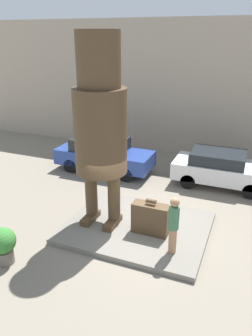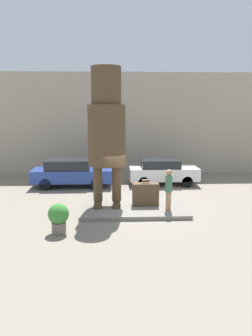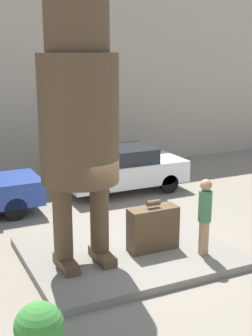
# 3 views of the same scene
# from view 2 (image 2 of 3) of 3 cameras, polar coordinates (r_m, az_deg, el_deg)

# --- Properties ---
(ground_plane) EXTENTS (60.00, 60.00, 0.00)m
(ground_plane) POSITION_cam_2_polar(r_m,az_deg,el_deg) (15.10, 1.24, -6.89)
(ground_plane) COLOR gray
(pedestal) EXTENTS (4.62, 3.71, 0.17)m
(pedestal) POSITION_cam_2_polar(r_m,az_deg,el_deg) (15.07, 1.24, -6.57)
(pedestal) COLOR slate
(pedestal) RESTS_ON ground_plane
(building_backdrop) EXTENTS (28.00, 0.60, 6.89)m
(building_backdrop) POSITION_cam_2_polar(r_m,az_deg,el_deg) (22.81, -0.14, 7.71)
(building_backdrop) COLOR tan
(building_backdrop) RESTS_ON ground_plane
(statue_figure) EXTENTS (1.63, 1.63, 6.03)m
(statue_figure) POSITION_cam_2_polar(r_m,az_deg,el_deg) (14.25, -3.40, 7.23)
(statue_figure) COLOR #4C3823
(statue_figure) RESTS_ON pedestal
(giant_suitcase) EXTENTS (1.17, 0.44, 1.20)m
(giant_suitcase) POSITION_cam_2_polar(r_m,az_deg,el_deg) (14.72, 3.41, -4.58)
(giant_suitcase) COLOR #4C3823
(giant_suitcase) RESTS_ON pedestal
(tourist) EXTENTS (0.30, 0.30, 1.76)m
(tourist) POSITION_cam_2_polar(r_m,az_deg,el_deg) (14.04, 7.44, -3.47)
(tourist) COLOR #A87A56
(tourist) RESTS_ON pedestal
(parked_car_blue) EXTENTS (4.56, 1.78, 1.59)m
(parked_car_blue) POSITION_cam_2_polar(r_m,az_deg,el_deg) (19.14, -9.49, -0.76)
(parked_car_blue) COLOR #284293
(parked_car_blue) RESTS_ON ground_plane
(parked_car_white) EXTENTS (4.04, 1.83, 1.52)m
(parked_car_white) POSITION_cam_2_polar(r_m,az_deg,el_deg) (19.62, 6.40, -0.52)
(parked_car_white) COLOR silver
(parked_car_white) RESTS_ON ground_plane
(planter_pot) EXTENTS (0.76, 0.76, 1.11)m
(planter_pot) POSITION_cam_2_polar(r_m,az_deg,el_deg) (12.15, -11.67, -8.30)
(planter_pot) COLOR #70665B
(planter_pot) RESTS_ON ground_plane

